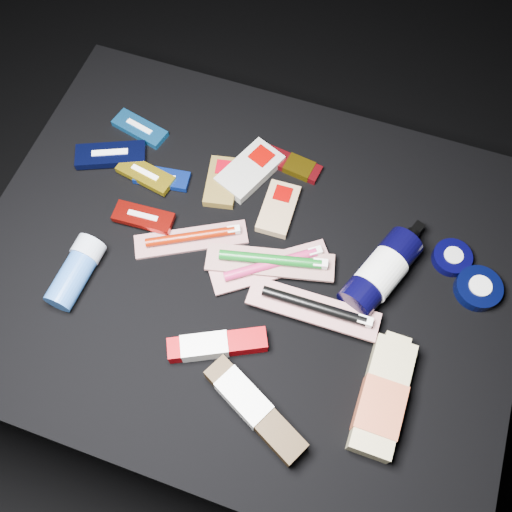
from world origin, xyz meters
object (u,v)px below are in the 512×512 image
(bodywash_bottle, at_px, (382,399))
(deodorant_stick, at_px, (76,271))
(toothpaste_carton_red, at_px, (213,345))
(lotion_bottle, at_px, (381,272))

(bodywash_bottle, bearing_deg, deodorant_stick, 176.40)
(deodorant_stick, xyz_separation_m, toothpaste_carton_red, (0.27, -0.04, -0.01))
(bodywash_bottle, distance_m, toothpaste_carton_red, 0.29)
(lotion_bottle, height_order, bodywash_bottle, lotion_bottle)
(lotion_bottle, relative_size, bodywash_bottle, 1.06)
(lotion_bottle, xyz_separation_m, bodywash_bottle, (0.06, -0.21, -0.01))
(toothpaste_carton_red, bearing_deg, lotion_bottle, 16.28)
(lotion_bottle, relative_size, toothpaste_carton_red, 1.29)
(bodywash_bottle, relative_size, deodorant_stick, 1.51)
(lotion_bottle, bearing_deg, toothpaste_carton_red, -116.09)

